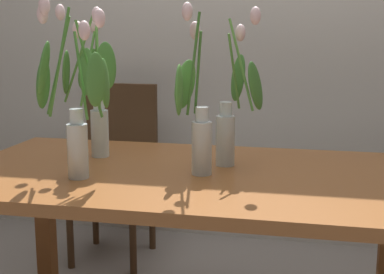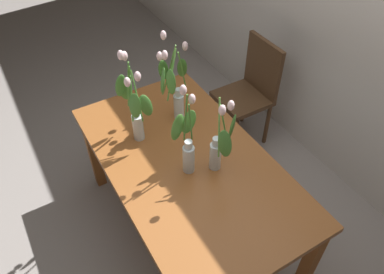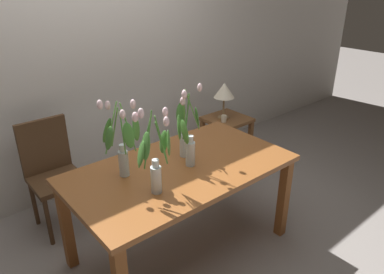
{
  "view_description": "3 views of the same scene",
  "coord_description": "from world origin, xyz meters",
  "px_view_note": "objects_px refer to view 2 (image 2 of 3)",
  "views": [
    {
      "loc": [
        0.43,
        -1.83,
        1.23
      ],
      "look_at": [
        0.04,
        -0.06,
        0.87
      ],
      "focal_mm": 52.44,
      "sensor_mm": 36.0,
      "label": 1
    },
    {
      "loc": [
        1.28,
        -0.73,
        2.36
      ],
      "look_at": [
        0.04,
        0.01,
        0.96
      ],
      "focal_mm": 34.54,
      "sensor_mm": 36.0,
      "label": 2
    },
    {
      "loc": [
        -1.39,
        -1.78,
        2.0
      ],
      "look_at": [
        0.09,
        -0.01,
        0.95
      ],
      "focal_mm": 33.76,
      "sensor_mm": 36.0,
      "label": 3
    }
  ],
  "objects_px": {
    "tulip_vase_0": "(134,109)",
    "tulip_vase_2": "(187,146)",
    "dining_table": "(187,171)",
    "tulip_vase_1": "(219,147)",
    "dining_chair": "(251,88)",
    "tulip_vase_3": "(174,88)"
  },
  "relations": [
    {
      "from": "dining_table",
      "to": "tulip_vase_1",
      "type": "height_order",
      "value": "tulip_vase_1"
    },
    {
      "from": "dining_table",
      "to": "tulip_vase_3",
      "type": "distance_m",
      "value": 0.52
    },
    {
      "from": "tulip_vase_0",
      "to": "tulip_vase_2",
      "type": "height_order",
      "value": "tulip_vase_0"
    },
    {
      "from": "tulip_vase_0",
      "to": "tulip_vase_3",
      "type": "distance_m",
      "value": 0.31
    },
    {
      "from": "dining_table",
      "to": "tulip_vase_2",
      "type": "height_order",
      "value": "tulip_vase_2"
    },
    {
      "from": "tulip_vase_0",
      "to": "tulip_vase_1",
      "type": "xyz_separation_m",
      "value": [
        0.47,
        0.29,
        -0.06
      ]
    },
    {
      "from": "dining_table",
      "to": "tulip_vase_0",
      "type": "relative_size",
      "value": 2.74
    },
    {
      "from": "tulip_vase_0",
      "to": "tulip_vase_2",
      "type": "distance_m",
      "value": 0.4
    },
    {
      "from": "dining_table",
      "to": "tulip_vase_3",
      "type": "xyz_separation_m",
      "value": [
        -0.38,
        0.13,
        0.33
      ]
    },
    {
      "from": "tulip_vase_1",
      "to": "dining_chair",
      "type": "height_order",
      "value": "tulip_vase_1"
    },
    {
      "from": "tulip_vase_3",
      "to": "dining_chair",
      "type": "relative_size",
      "value": 0.62
    },
    {
      "from": "tulip_vase_2",
      "to": "dining_chair",
      "type": "xyz_separation_m",
      "value": [
        -0.65,
        0.98,
        -0.39
      ]
    },
    {
      "from": "tulip_vase_1",
      "to": "tulip_vase_3",
      "type": "distance_m",
      "value": 0.53
    },
    {
      "from": "dining_table",
      "to": "tulip_vase_2",
      "type": "xyz_separation_m",
      "value": [
        0.05,
        -0.03,
        0.27
      ]
    },
    {
      "from": "tulip_vase_1",
      "to": "tulip_vase_2",
      "type": "distance_m",
      "value": 0.18
    },
    {
      "from": "dining_chair",
      "to": "tulip_vase_0",
      "type": "bearing_deg",
      "value": -76.17
    },
    {
      "from": "dining_table",
      "to": "dining_chair",
      "type": "height_order",
      "value": "dining_chair"
    },
    {
      "from": "dining_table",
      "to": "tulip_vase_0",
      "type": "height_order",
      "value": "tulip_vase_0"
    },
    {
      "from": "dining_table",
      "to": "tulip_vase_1",
      "type": "bearing_deg",
      "value": 38.86
    },
    {
      "from": "tulip_vase_1",
      "to": "tulip_vase_3",
      "type": "bearing_deg",
      "value": 178.53
    },
    {
      "from": "tulip_vase_1",
      "to": "tulip_vase_0",
      "type": "bearing_deg",
      "value": -148.75
    },
    {
      "from": "tulip_vase_1",
      "to": "tulip_vase_3",
      "type": "height_order",
      "value": "tulip_vase_3"
    }
  ]
}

